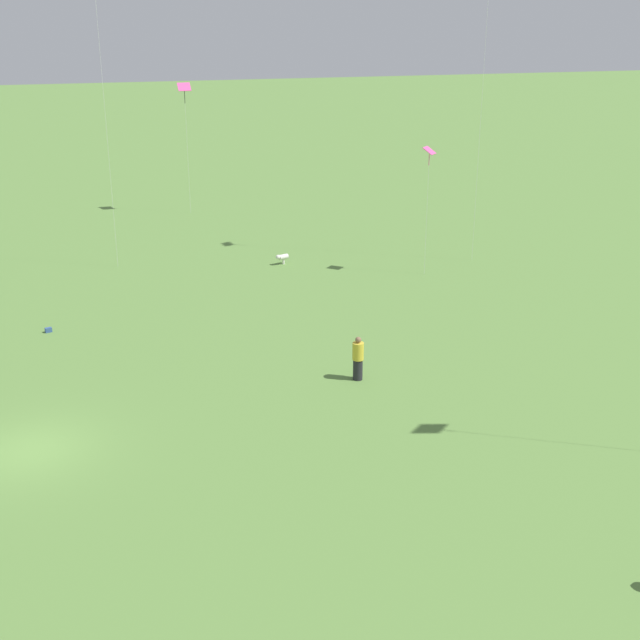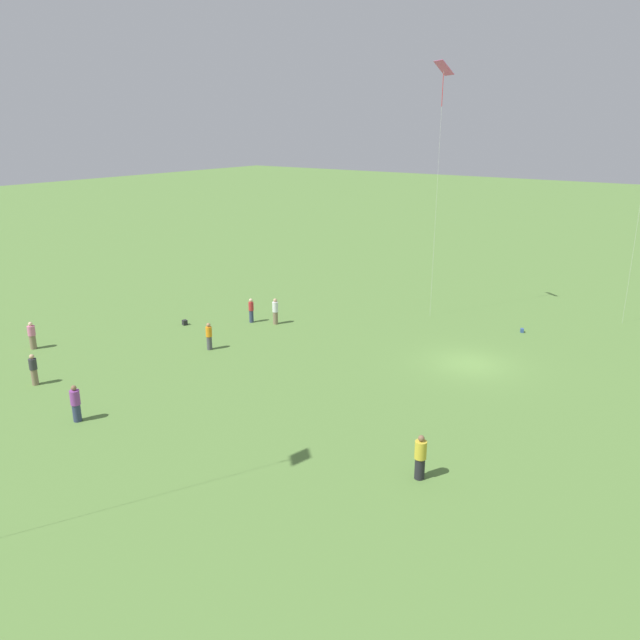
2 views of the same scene
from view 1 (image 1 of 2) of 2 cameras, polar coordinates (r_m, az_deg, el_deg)
The scene contains 6 objects.
ground_plane at distance 31.28m, azimuth -18.02°, elevation -7.94°, with size 240.00×240.00×0.00m, color #5B843D.
person_8 at distance 34.52m, azimuth 2.45°, elevation -2.49°, with size 0.55×0.55×1.78m.
kite_3 at distance 59.76m, azimuth -8.67°, elevation 14.25°, with size 0.75×0.86×8.52m.
kite_4 at distance 46.33m, azimuth 7.00°, elevation 10.33°, with size 0.81×0.81×6.74m.
dog_1 at distance 49.05m, azimuth -2.45°, elevation 4.03°, with size 0.48×0.74×0.59m.
picnic_bag_2 at distance 41.24m, azimuth -16.99°, elevation -0.62°, with size 0.25×0.33×0.21m.
Camera 1 is at (27.54, 3.34, 14.45)m, focal length 50.00 mm.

